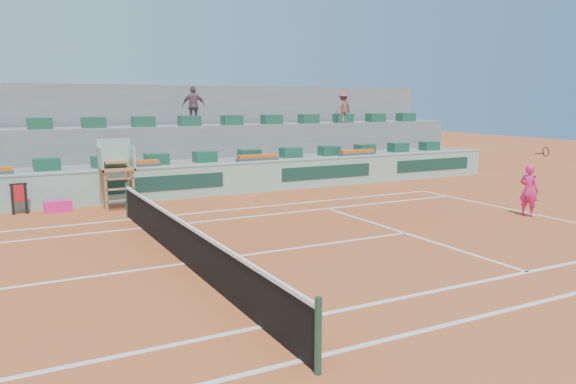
# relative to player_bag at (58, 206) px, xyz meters

# --- Properties ---
(ground) EXTENTS (90.00, 90.00, 0.00)m
(ground) POSITION_rel_player_bag_xyz_m (1.89, -7.85, -0.19)
(ground) COLOR #A4471F
(ground) RESTS_ON ground
(seating_tier_lower) EXTENTS (36.00, 4.00, 1.20)m
(seating_tier_lower) POSITION_rel_player_bag_xyz_m (1.89, 2.85, 0.41)
(seating_tier_lower) COLOR gray
(seating_tier_lower) RESTS_ON ground
(seating_tier_upper) EXTENTS (36.00, 2.40, 2.60)m
(seating_tier_upper) POSITION_rel_player_bag_xyz_m (1.89, 4.45, 1.11)
(seating_tier_upper) COLOR gray
(seating_tier_upper) RESTS_ON ground
(stadium_back_wall) EXTENTS (36.00, 0.40, 4.40)m
(stadium_back_wall) POSITION_rel_player_bag_xyz_m (1.89, 6.05, 2.01)
(stadium_back_wall) COLOR gray
(stadium_back_wall) RESTS_ON ground
(player_bag) EXTENTS (0.87, 0.39, 0.39)m
(player_bag) POSITION_rel_player_bag_xyz_m (0.00, 0.00, 0.00)
(player_bag) COLOR #FE2181
(player_bag) RESTS_ON ground
(spectator_mid) EXTENTS (1.08, 0.62, 1.73)m
(spectator_mid) POSITION_rel_player_bag_xyz_m (6.15, 3.97, 3.27)
(spectator_mid) COLOR #724C57
(spectator_mid) RESTS_ON seating_tier_upper
(spectator_right) EXTENTS (1.09, 0.80, 1.51)m
(spectator_right) POSITION_rel_player_bag_xyz_m (13.74, 3.64, 3.16)
(spectator_right) COLOR #8A4549
(spectator_right) RESTS_ON seating_tier_upper
(court_lines) EXTENTS (23.89, 11.09, 0.01)m
(court_lines) POSITION_rel_player_bag_xyz_m (1.89, -7.85, -0.19)
(court_lines) COLOR silver
(court_lines) RESTS_ON ground
(tennis_net) EXTENTS (0.10, 11.97, 1.10)m
(tennis_net) POSITION_rel_player_bag_xyz_m (1.89, -7.85, 0.33)
(tennis_net) COLOR black
(tennis_net) RESTS_ON ground
(advertising_hoarding) EXTENTS (36.00, 0.34, 1.26)m
(advertising_hoarding) POSITION_rel_player_bag_xyz_m (1.91, 0.65, 0.44)
(advertising_hoarding) COLOR #95BCAC
(advertising_hoarding) RESTS_ON ground
(umpire_chair) EXTENTS (1.10, 0.90, 2.40)m
(umpire_chair) POSITION_rel_player_bag_xyz_m (1.89, -0.35, 1.35)
(umpire_chair) COLOR #9A6A3A
(umpire_chair) RESTS_ON ground
(seat_row_lower) EXTENTS (32.90, 0.60, 0.44)m
(seat_row_lower) POSITION_rel_player_bag_xyz_m (1.89, 1.95, 1.23)
(seat_row_lower) COLOR #1B5235
(seat_row_lower) RESTS_ON seating_tier_lower
(seat_row_upper) EXTENTS (32.90, 0.60, 0.44)m
(seat_row_upper) POSITION_rel_player_bag_xyz_m (1.89, 3.85, 2.63)
(seat_row_upper) COLOR #1B5235
(seat_row_upper) RESTS_ON seating_tier_upper
(flower_planters) EXTENTS (26.80, 0.36, 0.28)m
(flower_planters) POSITION_rel_player_bag_xyz_m (0.39, 1.15, 1.14)
(flower_planters) COLOR #4A4A4A
(flower_planters) RESTS_ON seating_tier_lower
(towel_rack) EXTENTS (0.53, 0.09, 1.03)m
(towel_rack) POSITION_rel_player_bag_xyz_m (-1.14, 0.17, 0.41)
(towel_rack) COLOR black
(towel_rack) RESTS_ON ground
(tennis_player) EXTENTS (0.52, 0.90, 2.28)m
(tennis_player) POSITION_rel_player_bag_xyz_m (13.36, -7.81, 0.65)
(tennis_player) COLOR #FE2181
(tennis_player) RESTS_ON ground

